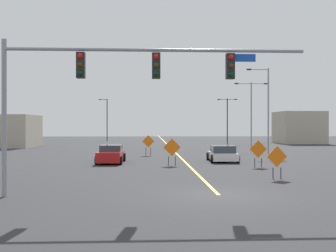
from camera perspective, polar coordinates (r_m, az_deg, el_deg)
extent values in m
plane|color=#2D2D30|center=(17.54, 6.96, -9.37)|extent=(179.04, 179.04, 0.00)
cube|color=yellow|center=(66.91, -0.30, -2.35)|extent=(0.16, 99.47, 0.01)
cylinder|color=gray|center=(18.00, -21.51, 1.03)|extent=(0.20, 0.20, 6.36)
cylinder|color=gray|center=(17.33, -1.63, 10.34)|extent=(12.24, 0.14, 0.14)
cube|color=black|center=(17.43, -11.84, 8.13)|extent=(0.34, 0.32, 1.05)
sphere|color=red|center=(17.32, -11.93, 9.36)|extent=(0.22, 0.22, 0.22)
sphere|color=#3C3106|center=(17.27, -11.93, 8.21)|extent=(0.22, 0.22, 0.22)
sphere|color=black|center=(17.22, -11.93, 7.06)|extent=(0.22, 0.22, 0.22)
cube|color=black|center=(17.23, -1.63, 8.23)|extent=(0.34, 0.32, 1.05)
sphere|color=red|center=(17.11, -1.62, 9.47)|extent=(0.22, 0.22, 0.22)
sphere|color=#3C3106|center=(17.06, -1.62, 8.31)|extent=(0.22, 0.22, 0.22)
sphere|color=black|center=(17.01, -1.62, 7.14)|extent=(0.22, 0.22, 0.22)
cube|color=black|center=(17.56, 8.51, 8.08)|extent=(0.34, 0.32, 1.05)
sphere|color=red|center=(17.45, 8.62, 9.29)|extent=(0.22, 0.22, 0.22)
sphere|color=#3C3106|center=(17.39, 8.62, 8.15)|extent=(0.22, 0.22, 0.22)
sphere|color=black|center=(17.35, 8.62, 7.01)|extent=(0.22, 0.22, 0.22)
cube|color=#1447B7|center=(17.72, 10.14, 9.16)|extent=(1.10, 0.03, 0.32)
cylinder|color=black|center=(75.98, -8.34, 0.82)|extent=(0.16, 0.16, 7.63)
cylinder|color=black|center=(76.18, -8.83, 3.58)|extent=(1.31, 0.08, 0.08)
cube|color=#262628|center=(76.25, -9.32, 3.58)|extent=(0.44, 0.24, 0.14)
cylinder|color=gray|center=(43.63, 13.56, 2.04)|extent=(0.16, 0.16, 8.70)
cylinder|color=gray|center=(43.70, 12.30, 7.56)|extent=(1.99, 0.08, 0.08)
cube|color=#262628|center=(43.46, 11.02, 7.60)|extent=(0.44, 0.24, 0.14)
cylinder|color=black|center=(66.71, 8.12, 0.70)|extent=(0.16, 0.16, 7.11)
cylinder|color=black|center=(66.71, 7.54, 3.63)|extent=(1.37, 0.08, 0.08)
cube|color=#262628|center=(66.59, 6.96, 3.63)|extent=(0.44, 0.24, 0.14)
cylinder|color=black|center=(66.96, 8.69, 3.61)|extent=(1.37, 0.08, 0.08)
cube|color=#262628|center=(67.10, 9.26, 3.60)|extent=(0.44, 0.24, 0.14)
cylinder|color=gray|center=(50.38, 11.32, 1.36)|extent=(0.16, 0.16, 7.96)
cylinder|color=gray|center=(50.40, 10.34, 5.73)|extent=(1.77, 0.08, 0.08)
cube|color=#262628|center=(50.20, 9.35, 5.75)|extent=(0.44, 0.24, 0.14)
cylinder|color=gray|center=(50.83, 12.30, 5.68)|extent=(1.77, 0.08, 0.08)
cube|color=#262628|center=(51.06, 13.26, 5.65)|extent=(0.44, 0.24, 0.14)
cube|color=orange|center=(29.94, 0.54, -2.93)|extent=(1.27, 0.16, 1.27)
cylinder|color=black|center=(29.97, 0.08, -4.80)|extent=(0.05, 0.05, 0.64)
cylinder|color=black|center=(30.04, 1.01, -4.79)|extent=(0.05, 0.05, 0.64)
cube|color=orange|center=(29.39, 12.23, -3.11)|extent=(1.22, 0.06, 1.22)
cylinder|color=black|center=(29.40, 11.78, -4.93)|extent=(0.05, 0.05, 0.60)
cylinder|color=black|center=(29.53, 12.68, -4.91)|extent=(0.05, 0.05, 0.60)
cube|color=orange|center=(39.74, -2.72, -2.10)|extent=(1.16, 0.15, 1.16)
cylinder|color=black|center=(39.77, -3.05, -3.50)|extent=(0.05, 0.05, 0.75)
cylinder|color=black|center=(39.81, -2.40, -3.50)|extent=(0.05, 0.05, 0.75)
cube|color=orange|center=(23.15, 14.68, -4.06)|extent=(1.14, 0.16, 1.14)
cylinder|color=black|center=(23.15, 14.18, -6.29)|extent=(0.05, 0.05, 0.61)
cylinder|color=black|center=(23.32, 15.19, -6.25)|extent=(0.05, 0.05, 0.61)
cube|color=white|center=(33.49, 7.45, -4.07)|extent=(2.07, 4.14, 0.56)
cube|color=#333D47|center=(33.26, 7.50, -3.14)|extent=(1.82, 2.23, 0.55)
cylinder|color=black|center=(35.06, 8.68, -4.08)|extent=(0.24, 0.65, 0.64)
cylinder|color=black|center=(34.79, 5.51, -4.12)|extent=(0.24, 0.65, 0.64)
cylinder|color=black|center=(32.26, 9.54, -4.45)|extent=(0.24, 0.65, 0.64)
cylinder|color=black|center=(31.96, 6.10, -4.49)|extent=(0.24, 0.65, 0.64)
cube|color=red|center=(32.27, -7.80, -4.07)|extent=(1.86, 4.52, 0.74)
cube|color=#333D47|center=(32.45, -7.76, -2.99)|extent=(1.63, 2.25, 0.46)
cylinder|color=black|center=(30.85, -9.75, -4.66)|extent=(0.24, 0.65, 0.64)
cylinder|color=black|center=(30.64, -6.49, -4.69)|extent=(0.24, 0.65, 0.64)
cylinder|color=black|center=(33.94, -8.98, -4.22)|extent=(0.24, 0.65, 0.64)
cylinder|color=black|center=(33.76, -6.02, -4.25)|extent=(0.24, 0.65, 0.64)
cube|color=#B2A893|center=(59.26, -21.11, -0.63)|extent=(7.16, 8.33, 4.23)
cube|color=#B2A893|center=(69.42, 17.45, -0.19)|extent=(6.66, 7.05, 5.03)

